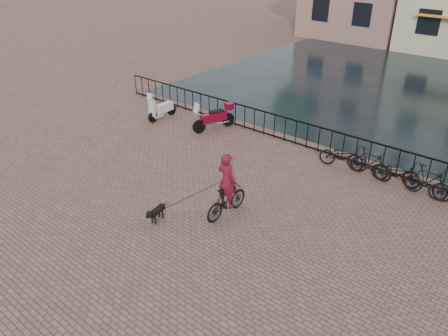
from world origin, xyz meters
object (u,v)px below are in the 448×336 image
Objects in this scene: cyclist at (227,189)px; scooter at (162,104)px; dog at (157,213)px; motorcycle at (214,114)px.

cyclist is 8.12m from scooter.
motorcycle is at bearing 105.85° from dog.
scooter is (-7.04, 4.05, -0.21)m from cyclist.
scooter is at bearing -27.02° from cyclist.
motorcycle is at bearing -42.95° from cyclist.
dog is 0.43× the size of motorcycle.
motorcycle is (-4.44, 4.58, -0.22)m from cyclist.
scooter is at bearing 124.58° from dog.
cyclist is at bearing 36.98° from dog.
cyclist is 1.60× the size of scooter.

